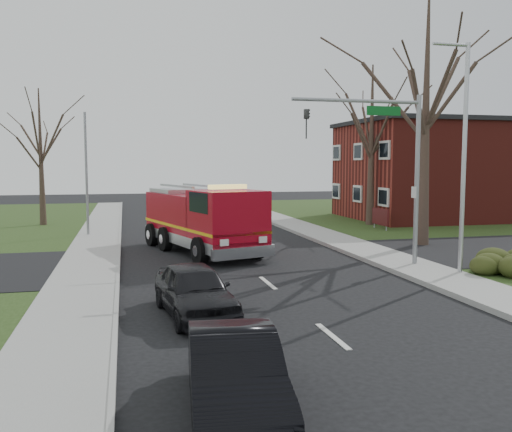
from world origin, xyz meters
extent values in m
plane|color=black|center=(0.00, 0.00, 0.00)|extent=(120.00, 120.00, 0.00)
cube|color=gray|center=(6.20, 0.00, 0.07)|extent=(2.40, 80.00, 0.15)
cube|color=gray|center=(-6.20, 0.00, 0.07)|extent=(2.40, 80.00, 0.15)
cube|color=maroon|center=(19.00, 18.00, 3.50)|extent=(15.00, 10.00, 7.00)
cube|color=black|center=(19.00, 18.00, 7.10)|extent=(15.40, 10.40, 0.30)
cube|color=silver|center=(11.45, 18.00, 2.00)|extent=(0.12, 1.40, 1.20)
cube|color=#461011|center=(10.50, 12.50, 0.90)|extent=(0.12, 2.00, 1.00)
cylinder|color=gray|center=(10.50, 11.70, 0.45)|extent=(0.08, 0.08, 0.90)
cylinder|color=gray|center=(10.50, 13.30, 0.45)|extent=(0.08, 0.08, 0.90)
ellipsoid|color=#2B3212|center=(9.00, -1.00, 0.58)|extent=(2.80, 2.00, 0.90)
cone|color=#34261F|center=(9.50, 6.00, 6.00)|extent=(0.64, 0.64, 12.00)
cone|color=#34261F|center=(11.00, 15.00, 5.25)|extent=(0.56, 0.56, 10.50)
cone|color=#34261F|center=(-10.00, 20.00, 4.50)|extent=(0.44, 0.44, 9.00)
cylinder|color=gray|center=(6.50, 1.50, 3.40)|extent=(0.18, 0.18, 6.80)
cylinder|color=gray|center=(3.90, 1.50, 6.50)|extent=(5.20, 0.14, 0.14)
cube|color=#0C591E|center=(5.00, 1.50, 6.15)|extent=(1.40, 0.06, 0.35)
imported|color=black|center=(1.90, 1.50, 6.15)|extent=(0.22, 0.18, 1.10)
cylinder|color=#B7BABF|center=(7.20, -0.50, 4.20)|extent=(0.16, 0.16, 8.40)
cylinder|color=#B7BABF|center=(6.50, -0.50, 8.30)|extent=(1.40, 0.12, 0.12)
cylinder|color=gray|center=(-6.80, 14.00, 3.50)|extent=(0.14, 0.14, 7.00)
cube|color=maroon|center=(-1.63, 8.34, 1.61)|extent=(4.09, 5.93, 2.18)
cube|color=maroon|center=(-0.54, 4.55, 1.76)|extent=(3.34, 3.34, 2.49)
cube|color=#B7BABF|center=(-1.29, 7.14, 0.73)|extent=(4.86, 8.53, 0.47)
cube|color=#E5B20C|center=(-1.29, 7.14, 1.30)|extent=(4.87, 8.53, 0.12)
cube|color=black|center=(-0.22, 3.46, 2.54)|extent=(2.33, 0.77, 0.88)
cube|color=#E5D866|center=(-0.54, 4.55, 3.16)|extent=(1.69, 0.81, 0.19)
cylinder|color=black|center=(-1.80, 4.08, 0.57)|extent=(0.67, 1.20, 1.14)
cylinder|color=black|center=(0.79, 4.83, 0.57)|extent=(0.67, 1.20, 1.14)
cylinder|color=black|center=(-3.45, 9.76, 0.57)|extent=(0.67, 1.20, 1.14)
cylinder|color=black|center=(-0.86, 10.51, 0.57)|extent=(0.67, 1.20, 1.14)
imported|color=black|center=(-2.96, -3.42, 0.71)|extent=(2.17, 4.35, 1.42)
imported|color=black|center=(-3.08, -9.41, 0.69)|extent=(1.84, 4.28, 1.37)
camera|label=1|loc=(-4.76, -17.81, 4.11)|focal=38.00mm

